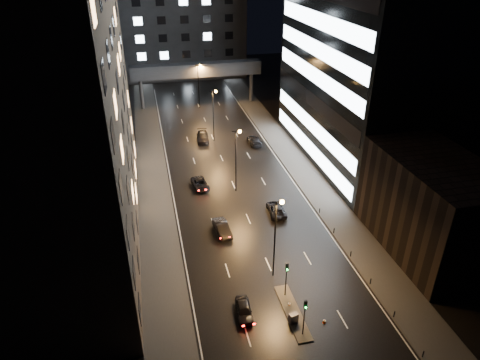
% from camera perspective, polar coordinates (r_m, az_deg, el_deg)
% --- Properties ---
extents(ground, '(160.00, 160.00, 0.00)m').
position_cam_1_polar(ground, '(77.15, -2.46, 2.93)').
color(ground, black).
rests_on(ground, ground).
extents(sidewalk_left, '(5.00, 110.00, 0.15)m').
position_cam_1_polar(sidewalk_left, '(71.68, -11.57, 0.25)').
color(sidewalk_left, '#383533').
rests_on(sidewalk_left, ground).
extents(sidewalk_right, '(5.00, 110.00, 0.15)m').
position_cam_1_polar(sidewalk_right, '(75.84, 7.58, 2.27)').
color(sidewalk_right, '#383533').
rests_on(sidewalk_right, ground).
extents(building_left, '(15.00, 48.00, 40.00)m').
position_cam_1_polar(building_left, '(55.05, -23.73, 12.11)').
color(building_left, '#2D2319').
rests_on(building_left, ground).
extents(building_right_low, '(10.00, 18.00, 12.00)m').
position_cam_1_polar(building_right_low, '(56.56, 24.16, -3.24)').
color(building_right_low, black).
rests_on(building_right_low, ground).
extents(building_right_glass, '(20.00, 36.00, 45.00)m').
position_cam_1_polar(building_right_glass, '(75.19, 17.99, 18.99)').
color(building_right_glass, black).
rests_on(building_right_glass, ground).
extents(building_far, '(34.00, 14.00, 25.00)m').
position_cam_1_polar(building_far, '(128.69, -7.68, 19.10)').
color(building_far, '#333335').
rests_on(building_far, ground).
extents(skybridge, '(30.00, 3.00, 10.00)m').
position_cam_1_polar(skybridge, '(102.29, -5.79, 14.34)').
color(skybridge, '#333335').
rests_on(skybridge, ground).
extents(median_island, '(1.60, 8.00, 0.15)m').
position_cam_1_polar(median_island, '(46.94, 7.01, -17.08)').
color(median_island, '#383533').
rests_on(median_island, ground).
extents(traffic_signal_near, '(0.28, 0.34, 4.40)m').
position_cam_1_polar(traffic_signal_near, '(46.56, 6.21, -12.37)').
color(traffic_signal_near, black).
rests_on(traffic_signal_near, median_island).
extents(traffic_signal_far, '(0.28, 0.34, 4.40)m').
position_cam_1_polar(traffic_signal_far, '(42.85, 8.63, -17.04)').
color(traffic_signal_far, black).
rests_on(traffic_signal_far, median_island).
extents(bollard_row, '(0.12, 25.12, 0.90)m').
position_cam_1_polar(bollard_row, '(53.09, 15.73, -11.17)').
color(bollard_row, black).
rests_on(bollard_row, ground).
extents(streetlight_near, '(1.45, 0.50, 10.15)m').
position_cam_1_polar(streetlight_near, '(47.02, 4.91, -6.54)').
color(streetlight_near, black).
rests_on(streetlight_near, ground).
extents(streetlight_mid_a, '(1.45, 0.50, 10.15)m').
position_cam_1_polar(streetlight_mid_a, '(63.76, -0.42, 3.62)').
color(streetlight_mid_a, black).
rests_on(streetlight_mid_a, ground).
extents(streetlight_mid_b, '(1.45, 0.50, 10.15)m').
position_cam_1_polar(streetlight_mid_b, '(81.97, -3.50, 9.41)').
color(streetlight_mid_b, black).
rests_on(streetlight_mid_b, ground).
extents(streetlight_far, '(1.45, 0.50, 10.15)m').
position_cam_1_polar(streetlight_far, '(100.86, -5.49, 13.06)').
color(streetlight_far, black).
rests_on(streetlight_far, ground).
extents(car_away_a, '(1.87, 4.01, 1.33)m').
position_cam_1_polar(car_away_a, '(46.01, 0.52, -16.94)').
color(car_away_a, black).
rests_on(car_away_a, ground).
extents(car_away_b, '(2.09, 4.68, 1.49)m').
position_cam_1_polar(car_away_b, '(57.02, -2.39, -6.43)').
color(car_away_b, black).
rests_on(car_away_b, ground).
extents(car_away_c, '(2.76, 4.91, 1.30)m').
position_cam_1_polar(car_away_c, '(67.61, -5.32, -0.53)').
color(car_away_c, black).
rests_on(car_away_c, ground).
extents(car_away_d, '(2.77, 5.73, 1.61)m').
position_cam_1_polar(car_away_d, '(84.22, -4.99, 5.75)').
color(car_away_d, black).
rests_on(car_away_d, ground).
extents(car_toward_a, '(2.50, 4.93, 1.34)m').
position_cam_1_polar(car_toward_a, '(61.19, 4.85, -3.90)').
color(car_toward_a, black).
rests_on(car_toward_a, ground).
extents(car_toward_b, '(2.23, 5.26, 1.51)m').
position_cam_1_polar(car_toward_b, '(82.50, 1.93, 5.30)').
color(car_toward_b, black).
rests_on(car_toward_b, ground).
extents(utility_cabinet, '(1.00, 0.69, 1.10)m').
position_cam_1_polar(utility_cabinet, '(45.52, 7.14, -17.80)').
color(utility_cabinet, '#535356').
rests_on(utility_cabinet, median_island).
extents(cone_a, '(0.45, 0.45, 0.54)m').
position_cam_1_polar(cone_a, '(47.45, 6.60, -16.10)').
color(cone_a, orange).
rests_on(cone_a, ground).
extents(cone_b, '(0.43, 0.43, 0.46)m').
position_cam_1_polar(cone_b, '(46.37, 11.18, -17.97)').
color(cone_b, '#FF420D').
rests_on(cone_b, ground).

